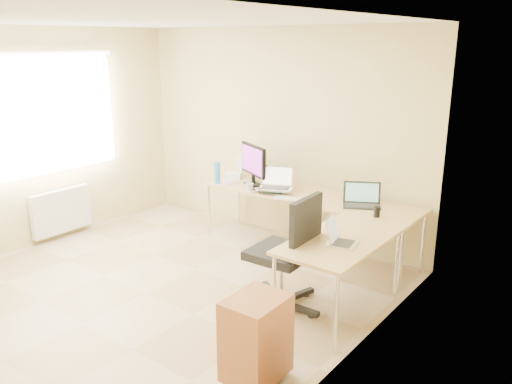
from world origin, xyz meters
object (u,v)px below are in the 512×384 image
Objects in this scene: laptop_center at (276,179)px; laptop_return at (343,233)px; desk_fan at (243,166)px; keyboard at (293,199)px; office_chair at (280,258)px; cabinet at (256,338)px; desk_return at (339,276)px; laptop_black at (362,195)px; desk_main at (307,224)px; water_bottle at (217,173)px; mug at (249,187)px; monitor at (253,165)px.

laptop_center is 1.28× the size of laptop_return.
keyboard is at bearing -4.20° from desk_fan.
office_chair is 1.81× the size of cabinet.
desk_return is 2.47m from desk_fan.
laptop_center is 1.64m from laptop_return.
desk_main is at bearing 148.75° from laptop_black.
water_bottle is 1.11× the size of desk_fan.
desk_main reaches higher than cabinet.
mug is 0.09× the size of office_chair.
mug is at bearing 175.07° from laptop_center.
cabinet is at bearing 164.49° from laptop_return.
laptop_black is 1.28m from office_chair.
desk_return is 13.26× the size of mug.
laptop_black is 0.90× the size of keyboard.
laptop_return is (0.07, -0.11, 0.47)m from desk_return.
laptop_center is (-0.31, -0.20, 0.54)m from desk_main.
water_bottle is (-0.50, 0.00, 0.09)m from mug.
laptop_return reaches higher than desk_return.
laptop_black is 0.63× the size of cabinet.
laptop_black is 1.41× the size of water_bottle.
office_chair is at bearing -128.37° from laptop_black.
desk_main is 1.40m from desk_return.
desk_fan is (-2.10, 1.20, 0.49)m from desk_return.
mug is at bearing 51.37° from laptop_return.
office_chair is at bearing -153.36° from desk_return.
desk_fan is (0.00, 0.50, -0.01)m from water_bottle.
desk_fan is at bearing 129.55° from cabinet.
monitor is 1.52× the size of laptop_center.
keyboard is at bearing 0.00° from mug.
water_bottle is (-1.82, -0.27, 0.02)m from laptop_black.
keyboard is (0.74, -0.23, -0.24)m from monitor.
monitor is 2.08m from laptop_return.
water_bottle reaches higher than mug.
laptop_center reaches higher than desk_fan.
keyboard is at bearing 172.27° from laptop_black.
monitor is 0.94× the size of cabinet.
desk_main is 9.51× the size of water_bottle.
laptop_center is 0.61× the size of cabinet.
cabinet is (2.12, -2.46, -0.50)m from desk_fan.
monitor is at bearing 152.64° from laptop_black.
mug is 0.33× the size of laptop_return.
office_chair reaches higher than laptop_return.
mug is 0.39× the size of desk_fan.
laptop_black reaches higher than desk_main.
keyboard is 4.45× the size of mug.
desk_fan is 0.22× the size of office_chair.
desk_return is at bearing 89.57° from cabinet.
cabinet is at bearing -66.06° from office_chair.
desk_fan is 0.84× the size of laptop_return.
desk_fan is 2.19m from office_chair.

